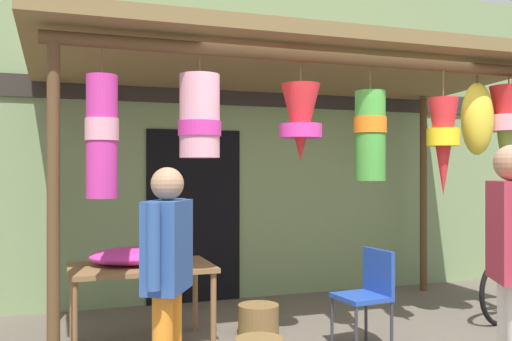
{
  "coord_description": "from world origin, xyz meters",
  "views": [
    {
      "loc": [
        -2.26,
        -4.21,
        1.52
      ],
      "look_at": [
        -0.39,
        1.16,
        1.53
      ],
      "focal_mm": 39.74,
      "sensor_mm": 36.0,
      "label": 1
    }
  ],
  "objects_px": {
    "display_table": "(141,274)",
    "wicker_basket_spare": "(258,320)",
    "folding_chair": "(369,289)",
    "flower_heap_on_table": "(140,256)",
    "vendor_in_orange": "(167,269)"
  },
  "relations": [
    {
      "from": "folding_chair",
      "to": "vendor_in_orange",
      "type": "relative_size",
      "value": 0.54
    },
    {
      "from": "display_table",
      "to": "folding_chair",
      "type": "height_order",
      "value": "folding_chair"
    },
    {
      "from": "flower_heap_on_table",
      "to": "vendor_in_orange",
      "type": "distance_m",
      "value": 1.45
    },
    {
      "from": "flower_heap_on_table",
      "to": "vendor_in_orange",
      "type": "relative_size",
      "value": 0.53
    },
    {
      "from": "flower_heap_on_table",
      "to": "vendor_in_orange",
      "type": "bearing_deg",
      "value": -90.74
    },
    {
      "from": "display_table",
      "to": "vendor_in_orange",
      "type": "distance_m",
      "value": 1.41
    },
    {
      "from": "wicker_basket_spare",
      "to": "vendor_in_orange",
      "type": "distance_m",
      "value": 1.91
    },
    {
      "from": "display_table",
      "to": "wicker_basket_spare",
      "type": "xyz_separation_m",
      "value": [
        1.07,
        -0.01,
        -0.49
      ]
    },
    {
      "from": "display_table",
      "to": "flower_heap_on_table",
      "type": "bearing_deg",
      "value": 93.77
    },
    {
      "from": "wicker_basket_spare",
      "to": "folding_chair",
      "type": "bearing_deg",
      "value": -39.16
    },
    {
      "from": "wicker_basket_spare",
      "to": "vendor_in_orange",
      "type": "bearing_deg",
      "value": -128.56
    },
    {
      "from": "display_table",
      "to": "wicker_basket_spare",
      "type": "height_order",
      "value": "display_table"
    },
    {
      "from": "folding_chair",
      "to": "wicker_basket_spare",
      "type": "xyz_separation_m",
      "value": [
        -0.78,
        0.64,
        -0.36
      ]
    },
    {
      "from": "folding_chair",
      "to": "wicker_basket_spare",
      "type": "distance_m",
      "value": 1.07
    },
    {
      "from": "display_table",
      "to": "flower_heap_on_table",
      "type": "relative_size",
      "value": 1.47
    }
  ]
}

